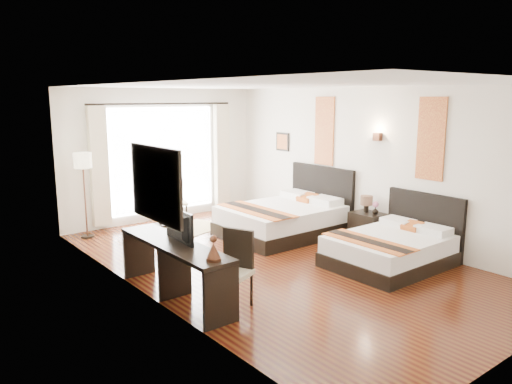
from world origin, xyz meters
TOP-DOWN VIEW (x-y plane):
  - floor at (0.00, 0.00)m, footprint 4.50×7.50m
  - ceiling at (0.00, 0.00)m, footprint 4.50×7.50m
  - wall_headboard at (2.25, 0.00)m, footprint 0.01×7.50m
  - wall_desk at (-2.25, 0.00)m, footprint 0.01×7.50m
  - wall_window at (0.00, 3.75)m, footprint 4.50×0.01m
  - window_glass at (0.00, 3.73)m, footprint 2.40×0.02m
  - sheer_curtain at (0.00, 3.67)m, footprint 2.30×0.02m
  - drape_left at (-1.45, 3.63)m, footprint 0.35×0.14m
  - drape_right at (1.45, 3.63)m, footprint 0.35×0.14m
  - art_panel_near at (2.23, -1.23)m, footprint 0.03×0.50m
  - art_panel_far at (2.23, 1.15)m, footprint 0.03×0.50m
  - wall_sconce at (2.19, -0.19)m, footprint 0.10×0.14m
  - mirror_frame at (-2.22, -0.26)m, footprint 0.04×1.25m
  - mirror_glass at (-2.19, -0.26)m, footprint 0.01×1.12m
  - bed_near at (1.36, -1.23)m, footprint 1.89×1.47m
  - bed_far at (1.20, 1.15)m, footprint 2.21×1.72m
  - nightstand at (2.03, -0.19)m, footprint 0.47×0.58m
  - table_lamp at (2.05, -0.12)m, footprint 0.22×0.22m
  - vase at (2.05, -0.33)m, footprint 0.14×0.14m
  - console_desk at (-1.99, -0.26)m, footprint 0.50×2.20m
  - television at (-1.97, -0.24)m, footprint 0.15×0.74m
  - bronze_figurine at (-1.99, -1.19)m, footprint 0.20×0.20m
  - desk_chair at (-1.60, -0.99)m, footprint 0.60×0.60m
  - floor_lamp at (-1.87, 3.32)m, footprint 0.32×0.32m
  - side_table at (-0.37, 3.24)m, footprint 0.57×0.57m
  - fruit_bowl at (-0.37, 3.27)m, footprint 0.31×0.31m
  - window_chair at (0.02, 3.29)m, footprint 0.52×0.52m
  - jute_rug at (0.02, 2.62)m, footprint 1.49×1.22m

SIDE VIEW (x-z plane):
  - floor at x=0.00m, z-range -0.01..0.00m
  - jute_rug at x=0.02m, z-range 0.00..0.01m
  - window_chair at x=0.02m, z-range -0.18..0.73m
  - bed_near at x=1.36m, z-range -0.25..0.81m
  - nightstand at x=2.03m, z-range 0.00..0.55m
  - desk_chair at x=-1.60m, z-range -0.19..0.79m
  - bed_far at x=1.20m, z-range -0.30..0.95m
  - side_table at x=-0.37m, z-range 0.00..0.66m
  - console_desk at x=-1.99m, z-range 0.00..0.76m
  - vase at x=2.05m, z-range 0.50..0.62m
  - fruit_bowl at x=-0.37m, z-range 0.66..0.72m
  - table_lamp at x=2.05m, z-range 0.56..0.92m
  - bronze_figurine at x=-1.99m, z-range 0.76..1.02m
  - television at x=-1.97m, z-range 0.75..1.18m
  - drape_left at x=-1.45m, z-range 0.10..2.46m
  - drape_right at x=1.45m, z-range 0.10..2.46m
  - sheer_curtain at x=0.00m, z-range 0.25..2.35m
  - window_glass at x=0.00m, z-range 0.20..2.40m
  - floor_lamp at x=-1.87m, z-range 0.56..2.17m
  - wall_headboard at x=2.25m, z-range 0.00..2.80m
  - wall_desk at x=-2.25m, z-range 0.00..2.80m
  - wall_window at x=0.00m, z-range 0.00..2.80m
  - mirror_frame at x=-2.22m, z-range 1.08..2.02m
  - mirror_glass at x=-2.19m, z-range 1.14..1.96m
  - wall_sconce at x=2.19m, z-range 1.85..1.99m
  - art_panel_near at x=2.23m, z-range 1.27..2.62m
  - art_panel_far at x=2.23m, z-range 1.27..2.62m
  - ceiling at x=0.00m, z-range 2.78..2.80m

